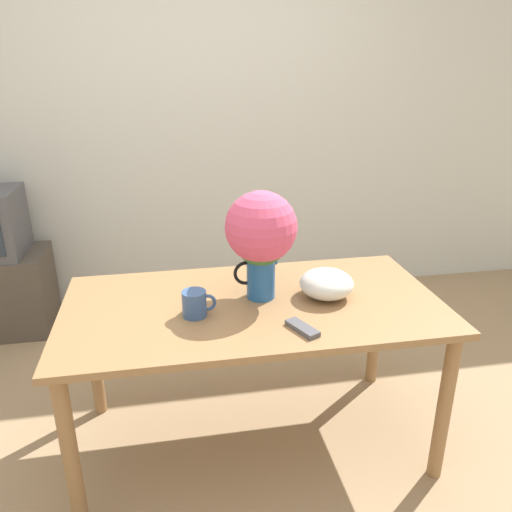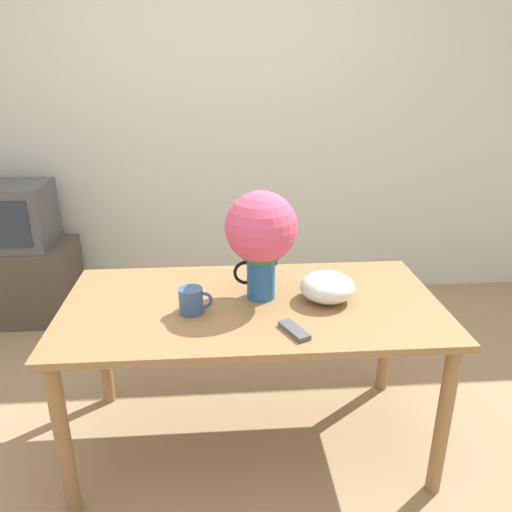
{
  "view_description": "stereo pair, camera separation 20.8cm",
  "coord_description": "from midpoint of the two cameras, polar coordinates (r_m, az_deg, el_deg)",
  "views": [
    {
      "loc": [
        -0.21,
        -1.75,
        1.68
      ],
      "look_at": [
        0.14,
        0.16,
        0.92
      ],
      "focal_mm": 35.0,
      "sensor_mm": 36.0,
      "label": 1
    },
    {
      "loc": [
        -0.01,
        -1.78,
        1.68
      ],
      "look_at": [
        0.14,
        0.16,
        0.92
      ],
      "focal_mm": 35.0,
      "sensor_mm": 36.0,
      "label": 2
    }
  ],
  "objects": [
    {
      "name": "ground_plane",
      "position": [
        2.44,
        -5.37,
        -22.29
      ],
      "size": [
        12.0,
        12.0,
        0.0
      ],
      "primitive_type": "plane",
      "color": "#9E7F5B"
    },
    {
      "name": "white_bowl",
      "position": [
        2.15,
        5.32,
        -3.23
      ],
      "size": [
        0.23,
        0.23,
        0.12
      ],
      "color": "silver",
      "rests_on": "table"
    },
    {
      "name": "table",
      "position": [
        2.16,
        -3.11,
        -7.49
      ],
      "size": [
        1.59,
        0.82,
        0.73
      ],
      "color": "olive",
      "rests_on": "ground_plane"
    },
    {
      "name": "remote_control",
      "position": [
        1.9,
        2.17,
        -8.33
      ],
      "size": [
        0.11,
        0.16,
        0.02
      ],
      "color": "#4C4C51",
      "rests_on": "table"
    },
    {
      "name": "wall_back",
      "position": [
        3.58,
        -8.92,
        15.05
      ],
      "size": [
        8.0,
        0.05,
        2.6
      ],
      "color": "silver",
      "rests_on": "ground_plane"
    },
    {
      "name": "coffee_mug",
      "position": [
        2.01,
        -9.93,
        -5.46
      ],
      "size": [
        0.14,
        0.1,
        0.11
      ],
      "color": "#385689",
      "rests_on": "table"
    },
    {
      "name": "flower_vase",
      "position": [
        2.05,
        -2.33,
        2.45
      ],
      "size": [
        0.3,
        0.3,
        0.47
      ],
      "color": "#235B9E",
      "rests_on": "table"
    }
  ]
}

